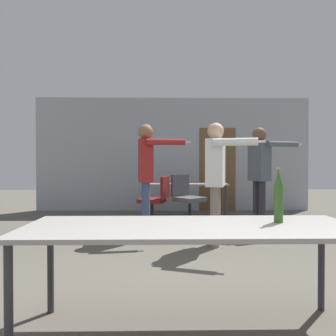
% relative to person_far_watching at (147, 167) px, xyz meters
% --- Properties ---
extents(back_wall, '(6.77, 0.12, 2.80)m').
position_rel_person_far_watching_xyz_m(back_wall, '(0.55, 2.64, 0.29)').
color(back_wall, '#A3A8B2').
rests_on(back_wall, ground_plane).
extents(conference_table_near, '(2.25, 0.75, 0.74)m').
position_rel_person_far_watching_xyz_m(conference_table_near, '(0.45, -2.81, -0.42)').
color(conference_table_near, gray).
rests_on(conference_table_near, ground_plane).
extents(conference_table_far, '(1.79, 0.69, 0.74)m').
position_rel_person_far_watching_xyz_m(conference_table_far, '(0.73, 1.65, -0.43)').
color(conference_table_far, gray).
rests_on(conference_table_far, ground_plane).
extents(person_far_watching, '(0.84, 0.59, 1.80)m').
position_rel_person_far_watching_xyz_m(person_far_watching, '(0.00, 0.00, 0.00)').
color(person_far_watching, '#3D4C75').
rests_on(person_far_watching, ground_plane).
extents(person_near_casual, '(0.89, 0.54, 1.79)m').
position_rel_person_far_watching_xyz_m(person_near_casual, '(1.95, 0.33, 0.00)').
color(person_near_casual, '#28282D').
rests_on(person_near_casual, ground_plane).
extents(person_right_polo, '(0.74, 0.77, 1.74)m').
position_rel_person_far_watching_xyz_m(person_right_polo, '(1.02, -0.60, -0.05)').
color(person_right_polo, slate).
rests_on(person_right_polo, ground_plane).
extents(office_chair_side_rolled, '(0.68, 0.69, 0.96)m').
position_rel_person_far_watching_xyz_m(office_chair_side_rolled, '(0.72, 0.84, -0.65)').
color(office_chair_side_rolled, black).
rests_on(office_chair_side_rolled, ground_plane).
extents(office_chair_mid_tucked, '(0.62, 0.57, 0.92)m').
position_rel_person_far_watching_xyz_m(office_chair_mid_tucked, '(0.13, 0.88, -0.67)').
color(office_chair_mid_tucked, black).
rests_on(office_chair_mid_tucked, ground_plane).
extents(beer_bottle, '(0.06, 0.06, 0.39)m').
position_rel_person_far_watching_xyz_m(beer_bottle, '(1.08, -2.72, -0.18)').
color(beer_bottle, '#2D511E').
rests_on(beer_bottle, conference_table_near).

